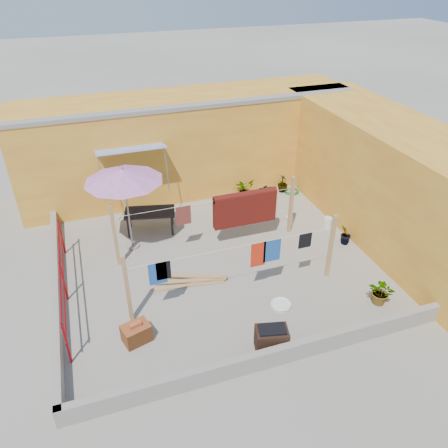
{
  "coord_description": "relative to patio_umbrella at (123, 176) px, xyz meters",
  "views": [
    {
      "loc": [
        -2.87,
        -8.92,
        7.1
      ],
      "look_at": [
        0.29,
        0.3,
        1.0
      ],
      "focal_mm": 35.0,
      "sensor_mm": 36.0,
      "label": 1
    }
  ],
  "objects": [
    {
      "name": "plant_back_a",
      "position": [
        4.03,
        1.71,
        -1.88
      ],
      "size": [
        0.78,
        0.73,
        0.69
      ],
      "primitive_type": "imported",
      "rotation": [
        0.0,
        0.0,
        0.38
      ],
      "color": "#18571A",
      "rests_on": "ground"
    },
    {
      "name": "parapet_front",
      "position": [
        2.03,
        -5.07,
        -2.0
      ],
      "size": [
        8.3,
        0.16,
        0.44
      ],
      "primitive_type": "cube",
      "color": "gray",
      "rests_on": "ground"
    },
    {
      "name": "clothesline_rig",
      "position": [
        2.9,
        -0.93,
        -1.19
      ],
      "size": [
        5.09,
        2.35,
        1.8
      ],
      "color": "tan",
      "rests_on": "ground"
    },
    {
      "name": "wall_back",
      "position": [
        2.53,
        3.2,
        -0.61
      ],
      "size": [
        11.0,
        3.27,
        3.21
      ],
      "color": "gold",
      "rests_on": "ground"
    },
    {
      "name": "brazier",
      "position": [
        2.16,
        -4.69,
        -1.93
      ],
      "size": [
        0.75,
        0.58,
        0.6
      ],
      "color": "black",
      "rests_on": "ground"
    },
    {
      "name": "plant_right_a",
      "position": [
        4.37,
        0.81,
        -1.76
      ],
      "size": [
        0.52,
        0.38,
        0.92
      ],
      "primitive_type": "imported",
      "rotation": [
        0.0,
        0.0,
        3.02
      ],
      "color": "#18571A",
      "rests_on": "ground"
    },
    {
      "name": "water_jug_a",
      "position": [
        5.73,
        -0.87,
        -2.05
      ],
      "size": [
        0.24,
        0.24,
        0.38
      ],
      "color": "silver",
      "rests_on": "ground"
    },
    {
      "name": "green_hose",
      "position": [
        5.73,
        1.54,
        -2.19
      ],
      "size": [
        0.54,
        0.54,
        0.08
      ],
      "color": "#197327",
      "rests_on": "ground"
    },
    {
      "name": "water_jug_b",
      "position": [
        4.72,
        -0.35,
        -2.08
      ],
      "size": [
        0.21,
        0.21,
        0.33
      ],
      "color": "silver",
      "rests_on": "ground"
    },
    {
      "name": "plant_right_b",
      "position": [
        5.73,
        -1.82,
        -1.9
      ],
      "size": [
        0.45,
        0.46,
        0.65
      ],
      "primitive_type": "imported",
      "rotation": [
        0.0,
        0.0,
        4.03
      ],
      "color": "#18571A",
      "rests_on": "ground"
    },
    {
      "name": "ground",
      "position": [
        2.03,
        -1.49,
        -2.22
      ],
      "size": [
        80.0,
        80.0,
        0.0
      ],
      "primitive_type": "plane",
      "color": "#9E998E",
      "rests_on": "ground"
    },
    {
      "name": "plant_back_b",
      "position": [
        5.46,
        1.71,
        -1.91
      ],
      "size": [
        0.39,
        0.39,
        0.63
      ],
      "primitive_type": "imported",
      "rotation": [
        0.0,
        0.0,
        1.67
      ],
      "color": "#18571A",
      "rests_on": "ground"
    },
    {
      "name": "parapet_left",
      "position": [
        -2.05,
        -1.49,
        -2.0
      ],
      "size": [
        0.16,
        7.3,
        0.44
      ],
      "primitive_type": "cube",
      "color": "gray",
      "rests_on": "ground"
    },
    {
      "name": "plant_right_c",
      "position": [
        5.19,
        -4.22,
        -1.89
      ],
      "size": [
        0.78,
        0.79,
        0.66
      ],
      "primitive_type": "imported",
      "rotation": [
        0.0,
        0.0,
        5.38
      ],
      "color": "#18571A",
      "rests_on": "ground"
    },
    {
      "name": "red_railing",
      "position": [
        -1.82,
        -1.69,
        -1.5
      ],
      "size": [
        0.05,
        4.2,
        1.1
      ],
      "color": "maroon",
      "rests_on": "ground"
    },
    {
      "name": "outdoor_table",
      "position": [
        0.66,
        0.66,
        -1.61
      ],
      "size": [
        1.57,
        1.02,
        0.68
      ],
      "color": "black",
      "rests_on": "ground"
    },
    {
      "name": "patio_umbrella",
      "position": [
        0.0,
        0.0,
        0.0
      ],
      "size": [
        2.4,
        2.4,
        2.48
      ],
      "color": "gray",
      "rests_on": "ground"
    },
    {
      "name": "lumber_pile",
      "position": [
        1.14,
        -2.04,
        -2.16
      ],
      "size": [
        1.9,
        0.81,
        0.12
      ],
      "color": "tan",
      "rests_on": "ground"
    },
    {
      "name": "wall_right",
      "position": [
        7.23,
        -1.49,
        -0.62
      ],
      "size": [
        2.4,
        9.0,
        3.2
      ],
      "primitive_type": "cube",
      "color": "gold",
      "rests_on": "ground"
    },
    {
      "name": "brick_stack",
      "position": [
        -0.45,
        -3.54,
        -2.01
      ],
      "size": [
        0.67,
        0.56,
        0.5
      ],
      "color": "#964E22",
      "rests_on": "ground"
    },
    {
      "name": "white_basin",
      "position": [
        2.93,
        -3.57,
        -2.18
      ],
      "size": [
        0.5,
        0.5,
        0.09
      ],
      "color": "silver",
      "rests_on": "ground"
    }
  ]
}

